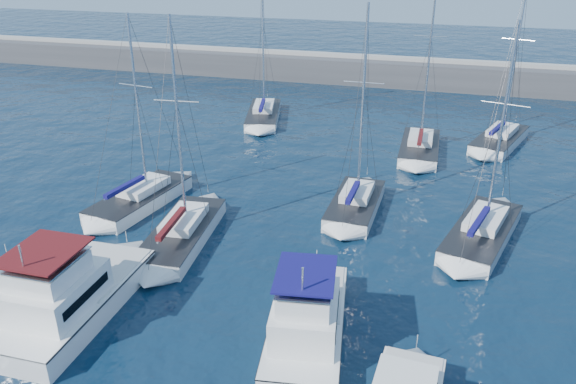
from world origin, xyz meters
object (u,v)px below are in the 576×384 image
(sailboat_mid_e, at_px, (482,232))
(sailboat_back_b, at_px, (420,147))
(motor_yacht_port_inner, at_px, (67,298))
(sailboat_mid_b, at_px, (182,233))
(sailboat_mid_a, at_px, (140,199))
(motor_yacht_stbd_inner, at_px, (307,322))
(sailboat_mid_c, at_px, (355,204))
(sailboat_back_c, at_px, (500,139))
(sailboat_back_a, at_px, (264,114))

(sailboat_mid_e, bearing_deg, sailboat_back_b, 123.56)
(motor_yacht_port_inner, height_order, sailboat_mid_b, sailboat_mid_b)
(sailboat_mid_a, bearing_deg, sailboat_back_b, 51.42)
(sailboat_mid_b, xyz_separation_m, sailboat_back_b, (12.91, 19.86, 0.02))
(motor_yacht_stbd_inner, height_order, sailboat_mid_e, sailboat_mid_e)
(motor_yacht_port_inner, height_order, sailboat_mid_e, sailboat_mid_e)
(sailboat_back_b, bearing_deg, motor_yacht_stbd_inner, -97.66)
(motor_yacht_stbd_inner, relative_size, sailboat_mid_e, 0.68)
(motor_yacht_port_inner, bearing_deg, sailboat_mid_e, 34.25)
(sailboat_mid_b, distance_m, sailboat_mid_c, 11.83)
(motor_yacht_stbd_inner, distance_m, sailboat_mid_b, 12.10)
(sailboat_mid_c, height_order, sailboat_mid_e, sailboat_mid_c)
(sailboat_mid_a, distance_m, sailboat_back_b, 24.07)
(sailboat_mid_c, distance_m, sailboat_back_c, 19.82)
(motor_yacht_stbd_inner, bearing_deg, sailboat_mid_c, 82.32)
(sailboat_back_b, bearing_deg, sailboat_mid_a, -139.09)
(sailboat_back_b, distance_m, sailboat_back_c, 7.95)
(sailboat_mid_a, relative_size, sailboat_mid_c, 0.95)
(motor_yacht_stbd_inner, bearing_deg, sailboat_back_b, 74.77)
(motor_yacht_port_inner, xyz_separation_m, sailboat_mid_a, (-3.15, 12.39, -0.63))
(sailboat_mid_a, bearing_deg, sailboat_mid_c, 22.05)
(motor_yacht_stbd_inner, relative_size, sailboat_back_c, 0.62)
(motor_yacht_port_inner, bearing_deg, sailboat_mid_a, 103.33)
(sailboat_mid_e, bearing_deg, motor_yacht_port_inner, -129.34)
(motor_yacht_stbd_inner, distance_m, sailboat_mid_c, 14.20)
(motor_yacht_port_inner, relative_size, motor_yacht_stbd_inner, 1.04)
(sailboat_mid_b, relative_size, sailboat_back_b, 0.87)
(sailboat_mid_b, bearing_deg, sailboat_back_c, 45.04)
(motor_yacht_port_inner, xyz_separation_m, sailboat_back_b, (14.78, 28.45, -0.61))
(motor_yacht_port_inner, relative_size, sailboat_mid_e, 0.71)
(sailboat_mid_b, relative_size, sailboat_back_c, 0.93)
(motor_yacht_stbd_inner, xyz_separation_m, sailboat_mid_c, (-0.20, 14.19, -0.61))
(sailboat_mid_a, relative_size, sailboat_back_a, 0.86)
(motor_yacht_stbd_inner, distance_m, sailboat_mid_a, 18.39)
(sailboat_mid_b, bearing_deg, sailboat_back_a, 91.57)
(motor_yacht_stbd_inner, xyz_separation_m, sailboat_back_a, (-12.97, 32.80, -0.62))
(sailboat_mid_b, xyz_separation_m, sailboat_mid_c, (9.52, 7.01, 0.02))
(sailboat_mid_b, distance_m, sailboat_mid_e, 18.45)
(sailboat_mid_a, bearing_deg, motor_yacht_stbd_inner, -27.07)
(motor_yacht_port_inner, distance_m, sailboat_mid_b, 8.82)
(sailboat_mid_e, distance_m, sailboat_back_a, 29.25)
(motor_yacht_port_inner, bearing_deg, sailboat_back_b, 61.59)
(motor_yacht_port_inner, bearing_deg, sailboat_back_a, 91.35)
(sailboat_mid_e, height_order, sailboat_back_a, sailboat_back_a)
(sailboat_back_a, bearing_deg, sailboat_mid_c, -69.31)
(sailboat_mid_a, bearing_deg, sailboat_mid_b, -27.53)
(sailboat_mid_a, relative_size, sailboat_mid_e, 0.98)
(sailboat_back_b, bearing_deg, sailboat_mid_c, -105.72)
(sailboat_mid_a, relative_size, sailboat_back_b, 0.84)
(sailboat_mid_a, distance_m, sailboat_mid_b, 6.30)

